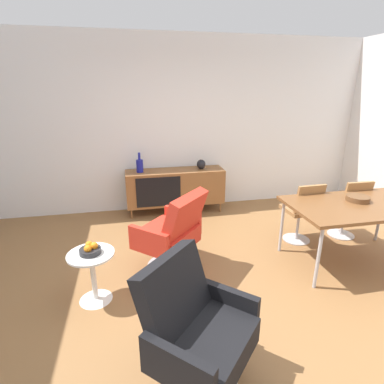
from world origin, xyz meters
name	(u,v)px	position (x,y,z in m)	size (l,w,h in m)	color
ground_plane	(226,295)	(0.00, 0.00, 0.00)	(8.32, 8.32, 0.00)	olive
wall_back	(181,126)	(0.00, 2.60, 1.40)	(6.80, 0.12, 2.80)	white
sideboard	(175,187)	(-0.16, 2.30, 0.44)	(1.60, 0.45, 0.72)	brown
vase_cobalt	(140,165)	(-0.72, 2.30, 0.83)	(0.11, 0.11, 0.31)	navy
vase_sculptural_dark	(201,164)	(0.28, 2.30, 0.80)	(0.14, 0.14, 0.16)	black
dining_table	(359,207)	(1.67, 0.32, 0.70)	(1.60, 0.90, 0.74)	brown
wooden_bowl_on_table	(358,198)	(1.72, 0.41, 0.77)	(0.26, 0.26, 0.06)	brown
dining_chair_back_left	(303,210)	(1.32, 0.88, 0.47)	(0.42, 0.44, 0.86)	#9E7042
dining_chair_back_right	(349,206)	(2.02, 0.88, 0.47)	(0.41, 0.43, 0.86)	#9E7042
lounge_chair_red	(172,231)	(-0.46, 0.62, 0.47)	(0.91, 0.91, 0.95)	red
armchair_black_shell	(196,328)	(-0.51, -0.86, 0.47)	(0.91, 0.91, 0.95)	black
side_table_round	(93,271)	(-1.29, 0.20, 0.32)	(0.44, 0.44, 0.52)	white
fruit_bowl	(90,249)	(-1.29, 0.20, 0.56)	(0.20, 0.20, 0.11)	#262628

